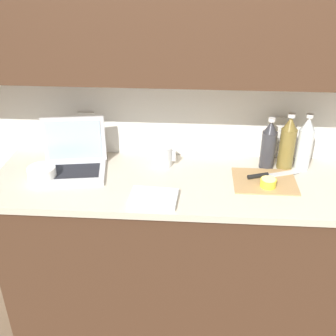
{
  "coord_description": "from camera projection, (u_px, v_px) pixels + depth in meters",
  "views": [
    {
      "loc": [
        -0.25,
        -1.81,
        2.02
      ],
      "look_at": [
        -0.37,
        -0.01,
        1.01
      ],
      "focal_mm": 45.0,
      "sensor_mm": 36.0,
      "label": 1
    }
  ],
  "objects": [
    {
      "name": "bottle_green_soda",
      "position": [
        305.0,
        144.0,
        2.16
      ],
      "size": [
        0.08,
        0.08,
        0.31
      ],
      "color": "silver",
      "rests_on": "counter_unit"
    },
    {
      "name": "bottle_oil_tall",
      "position": [
        287.0,
        144.0,
        2.16
      ],
      "size": [
        0.08,
        0.08,
        0.3
      ],
      "color": "olive",
      "rests_on": "counter_unit"
    },
    {
      "name": "laptop",
      "position": [
        74.0,
        159.0,
        2.18
      ],
      "size": [
        0.35,
        0.3,
        0.27
      ],
      "rotation": [
        0.0,
        0.0,
        0.15
      ],
      "color": "silver",
      "rests_on": "counter_unit"
    },
    {
      "name": "bowl_white",
      "position": [
        42.0,
        174.0,
        2.1
      ],
      "size": [
        0.14,
        0.14,
        0.07
      ],
      "color": "white",
      "rests_on": "counter_unit"
    },
    {
      "name": "dish_towel",
      "position": [
        153.0,
        198.0,
        1.95
      ],
      "size": [
        0.23,
        0.17,
        0.02
      ],
      "primitive_type": "cube",
      "rotation": [
        0.0,
        0.0,
        -0.07
      ],
      "color": "white",
      "rests_on": "counter_unit"
    },
    {
      "name": "cutting_board",
      "position": [
        264.0,
        181.0,
        2.1
      ],
      "size": [
        0.31,
        0.25,
        0.01
      ],
      "primitive_type": "cube",
      "color": "tan",
      "rests_on": "counter_unit"
    },
    {
      "name": "wall_back",
      "position": [
        250.0,
        45.0,
        1.98
      ],
      "size": [
        5.2,
        0.38,
        2.6
      ],
      "color": "white",
      "rests_on": "ground_plane"
    },
    {
      "name": "measuring_cup",
      "position": [
        163.0,
        156.0,
        2.23
      ],
      "size": [
        0.12,
        0.1,
        0.11
      ],
      "color": "silver",
      "rests_on": "counter_unit"
    },
    {
      "name": "bottle_water_clear",
      "position": [
        269.0,
        145.0,
        2.17
      ],
      "size": [
        0.08,
        0.08,
        0.28
      ],
      "color": "#333338",
      "rests_on": "counter_unit"
    },
    {
      "name": "knife",
      "position": [
        265.0,
        175.0,
        2.13
      ],
      "size": [
        0.28,
        0.12,
        0.02
      ],
      "rotation": [
        0.0,
        0.0,
        0.35
      ],
      "color": "silver",
      "rests_on": "cutting_board"
    },
    {
      "name": "counter_unit",
      "position": [
        239.0,
        254.0,
        2.31
      ],
      "size": [
        2.52,
        0.58,
        0.93
      ],
      "color": "#472D1E",
      "rests_on": "ground_plane"
    },
    {
      "name": "ground_plane",
      "position": [
        229.0,
        315.0,
        2.54
      ],
      "size": [
        12.0,
        12.0,
        0.0
      ],
      "primitive_type": "plane",
      "color": "brown",
      "rests_on": "ground"
    },
    {
      "name": "lemon_half_cut",
      "position": [
        268.0,
        183.0,
        2.04
      ],
      "size": [
        0.08,
        0.08,
        0.04
      ],
      "color": "yellow",
      "rests_on": "cutting_board"
    }
  ]
}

